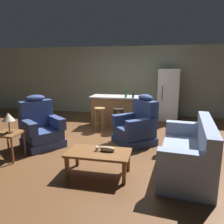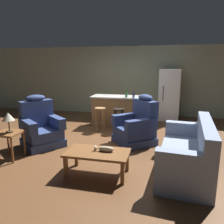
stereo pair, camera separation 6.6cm
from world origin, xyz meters
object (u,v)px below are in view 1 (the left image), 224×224
at_px(coffee_table, 99,155).
at_px(bottle_short_amber, 133,95).
at_px(recliner_near_island, 137,126).
at_px(fish_figurine, 105,149).
at_px(end_table, 9,137).
at_px(kitchen_island, 120,111).
at_px(bar_stool_right, 138,117).
at_px(couch, 190,154).
at_px(bar_stool_left, 100,115).
at_px(bottle_tall_green, 126,94).
at_px(refrigerator, 168,95).
at_px(bar_stool_middle, 118,116).
at_px(table_lamp, 8,118).
at_px(recliner_near_lamp, 41,128).

relative_size(coffee_table, bottle_short_amber, 5.49).
bearing_deg(recliner_near_island, fish_figurine, 38.06).
height_order(end_table, kitchen_island, kitchen_island).
height_order(coffee_table, bar_stool_right, bar_stool_right).
relative_size(fish_figurine, bar_stool_right, 0.50).
bearing_deg(fish_figurine, coffee_table, -159.40).
xyz_separation_m(couch, bottle_short_amber, (-1.33, 2.53, 0.69)).
relative_size(recliner_near_island, bar_stool_left, 1.76).
height_order(end_table, bottle_tall_green, bottle_tall_green).
distance_m(end_table, refrigerator, 5.28).
xyz_separation_m(bar_stool_middle, bar_stool_right, (0.56, 0.00, 0.00)).
distance_m(recliner_near_island, kitchen_island, 1.62).
height_order(couch, table_lamp, table_lamp).
height_order(recliner_near_lamp, end_table, recliner_near_lamp).
xyz_separation_m(recliner_near_island, refrigerator, (0.78, 2.66, 0.46)).
bearing_deg(bottle_short_amber, couch, -62.18).
distance_m(end_table, kitchen_island, 3.44).
xyz_separation_m(end_table, table_lamp, (0.04, -0.01, 0.41)).
bearing_deg(bar_stool_middle, refrigerator, 52.45).
distance_m(kitchen_island, bar_stool_right, 0.89).
relative_size(bar_stool_middle, bar_stool_right, 1.00).
relative_size(kitchen_island, bottle_short_amber, 8.98).
bearing_deg(bar_stool_middle, end_table, -127.95).
distance_m(couch, bottle_short_amber, 2.94).
xyz_separation_m(coffee_table, refrigerator, (1.27, 4.41, 0.52)).
distance_m(refrigerator, bottle_short_amber, 1.78).
xyz_separation_m(recliner_near_island, bar_stool_left, (-1.18, 0.83, 0.05)).
relative_size(recliner_near_island, end_table, 2.14).
xyz_separation_m(fish_figurine, bar_stool_left, (-0.80, 2.54, 0.01)).
height_order(recliner_near_island, bottle_short_amber, recliner_near_island).
relative_size(couch, bar_stool_middle, 2.90).
xyz_separation_m(kitchen_island, bottle_short_amber, (0.44, -0.24, 0.55)).
distance_m(coffee_table, kitchen_island, 3.22).
xyz_separation_m(coffee_table, bottle_tall_green, (0.01, 2.98, 0.70)).
xyz_separation_m(couch, bar_stool_right, (-1.14, 2.13, 0.13)).
height_order(recliner_near_lamp, bar_stool_left, recliner_near_lamp).
height_order(recliner_near_lamp, bar_stool_middle, recliner_near_lamp).
xyz_separation_m(bar_stool_left, refrigerator, (1.96, 1.83, 0.41)).
bearing_deg(bottle_tall_green, recliner_near_lamp, -132.68).
relative_size(end_table, bar_stool_middle, 0.82).
distance_m(coffee_table, couch, 1.63).
xyz_separation_m(couch, recliner_near_lamp, (-3.30, 0.64, 0.08)).
bearing_deg(recliner_near_lamp, bar_stool_middle, 81.44).
bearing_deg(bar_stool_left, end_table, -118.43).
xyz_separation_m(recliner_near_island, bar_stool_middle, (-0.62, 0.83, 0.05)).
distance_m(coffee_table, bottle_tall_green, 3.06).
bearing_deg(bar_stool_middle, couch, -51.50).
relative_size(kitchen_island, bar_stool_middle, 2.65).
bearing_deg(recliner_near_lamp, kitchen_island, 92.69).
bearing_deg(recliner_near_lamp, bar_stool_right, 73.12).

